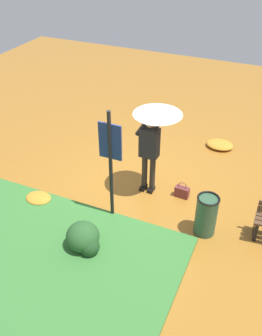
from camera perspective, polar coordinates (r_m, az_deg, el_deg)
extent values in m
plane|color=#9E6623|center=(8.25, 1.95, -2.91)|extent=(18.00, 18.00, 0.00)
cube|color=#387533|center=(6.69, -15.80, -15.65)|extent=(4.80, 4.00, 0.05)
cylinder|color=#2D2823|center=(7.97, 2.08, -0.61)|extent=(0.12, 0.12, 0.86)
cylinder|color=#2D2823|center=(7.91, 3.29, -0.91)|extent=(0.12, 0.12, 0.86)
cube|color=black|center=(8.17, 1.92, -2.99)|extent=(0.12, 0.22, 0.08)
cube|color=black|center=(8.12, 3.10, -3.30)|extent=(0.12, 0.22, 0.08)
cube|color=#232328|center=(7.53, 2.84, 3.88)|extent=(0.39, 0.25, 0.64)
sphere|color=beige|center=(7.30, 2.94, 6.98)|extent=(0.20, 0.20, 0.20)
ellipsoid|color=black|center=(7.29, 2.95, 7.19)|extent=(0.20, 0.20, 0.15)
cylinder|color=#232328|center=(7.47, 1.27, 5.52)|extent=(0.18, 0.13, 0.18)
cylinder|color=#232328|center=(7.41, 1.54, 6.03)|extent=(0.24, 0.11, 0.33)
cube|color=black|center=(7.32, 2.22, 6.91)|extent=(0.07, 0.02, 0.14)
cylinder|color=#232328|center=(7.36, 4.09, 5.24)|extent=(0.11, 0.10, 0.09)
cylinder|color=#232328|center=(7.33, 4.03, 5.91)|extent=(0.10, 0.09, 0.23)
cylinder|color=#A5A5AD|center=(7.19, 4.09, 8.13)|extent=(0.02, 0.02, 0.41)
cone|color=silver|center=(7.15, 4.12, 8.81)|extent=(0.96, 0.96, 0.16)
sphere|color=#A5A5AD|center=(7.10, 4.16, 9.61)|extent=(0.02, 0.02, 0.02)
cylinder|color=black|center=(6.84, -3.12, 0.06)|extent=(0.07, 0.07, 2.30)
cube|color=navy|center=(6.56, -3.21, 4.08)|extent=(0.44, 0.04, 0.70)
cube|color=red|center=(6.57, -3.13, 4.15)|extent=(0.38, 0.01, 0.64)
cube|color=brown|center=(7.98, 7.80, -3.66)|extent=(0.31, 0.16, 0.24)
torus|color=brown|center=(7.89, 7.89, -2.75)|extent=(0.18, 0.03, 0.18)
cube|color=black|center=(7.37, 18.58, -8.39)|extent=(0.10, 0.36, 0.44)
cylinder|color=#2D5138|center=(7.06, 11.39, -7.18)|extent=(0.40, 0.40, 0.80)
torus|color=black|center=(6.79, 11.79, -4.58)|extent=(0.42, 0.42, 0.04)
ellipsoid|color=#285628|center=(6.78, -7.39, -10.35)|extent=(0.60, 0.60, 0.54)
ellipsoid|color=#1E421E|center=(6.72, -6.37, -11.84)|extent=(0.36, 0.36, 0.36)
ellipsoid|color=#C68428|center=(8.09, -13.97, -4.46)|extent=(0.55, 0.44, 0.12)
ellipsoid|color=#C68428|center=(9.85, 13.43, 3.51)|extent=(0.68, 0.55, 0.15)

